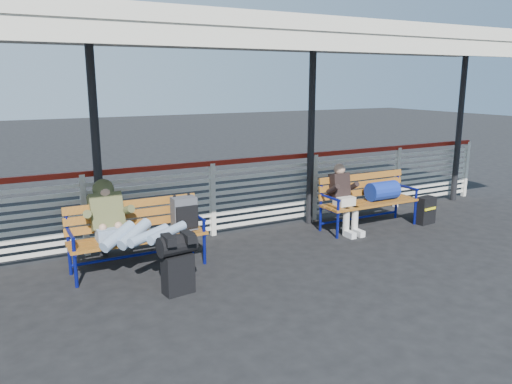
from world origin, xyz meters
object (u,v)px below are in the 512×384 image
luggage_stack (178,261)px  companion_person (344,197)px  bench_left (152,224)px  bench_right (374,193)px  traveler_man (132,229)px  suitcase_side (425,210)px

luggage_stack → companion_person: bearing=10.7°
bench_left → bench_right: 3.94m
traveler_man → companion_person: size_ratio=1.43×
bench_left → bench_right: bench_left is taller
luggage_stack → suitcase_side: bearing=1.7°
bench_right → companion_person: size_ratio=1.57×
luggage_stack → suitcase_side: size_ratio=1.51×
luggage_stack → bench_left: size_ratio=0.41×
luggage_stack → suitcase_side: (4.88, 0.75, -0.16)m
bench_right → companion_person: bearing=-179.0°
bench_right → suitcase_side: size_ratio=3.70×
companion_person → suitcase_side: (1.60, -0.30, -0.35)m
luggage_stack → bench_left: (0.01, 1.03, 0.20)m
companion_person → traveler_man: bearing=-174.4°
luggage_stack → companion_person: 3.44m
luggage_stack → traveler_man: traveler_man is taller
luggage_stack → traveler_man: size_ratio=0.45×
bench_right → suitcase_side: (0.93, -0.31, -0.34)m
bench_right → traveler_man: bearing=-175.1°
traveler_man → suitcase_side: 5.24m
luggage_stack → bench_right: 4.09m
bench_left → traveler_man: 0.50m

